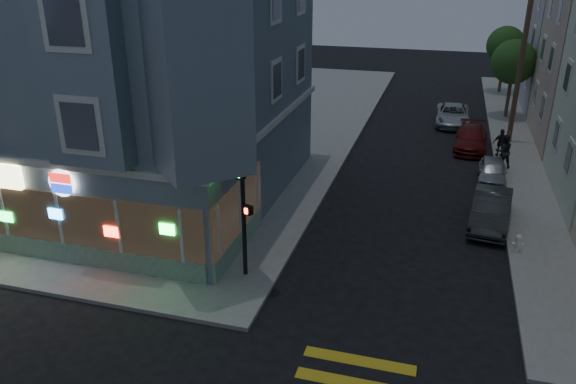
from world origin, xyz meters
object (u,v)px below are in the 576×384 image
at_px(street_tree_far, 506,45).
at_px(fire_hydrant, 518,243).
at_px(parked_car_b, 491,210).
at_px(utility_pole, 521,65).
at_px(traffic_signal, 242,192).
at_px(parked_car_c, 471,139).
at_px(parked_car_a, 492,171).
at_px(pedestrian_a, 504,151).
at_px(parked_car_d, 453,115).
at_px(street_tree_near, 514,62).
at_px(pedestrian_b, 501,143).

distance_m(street_tree_far, fire_hydrant, 28.82).
height_order(street_tree_far, parked_car_b, street_tree_far).
bearing_deg(street_tree_far, utility_pole, -90.82).
bearing_deg(traffic_signal, parked_car_c, 89.39).
xyz_separation_m(parked_car_b, fire_hydrant, (0.90, -2.43, -0.19)).
height_order(parked_car_a, fire_hydrant, parked_car_a).
xyz_separation_m(pedestrian_a, parked_car_d, (-2.70, 8.42, -0.41)).
bearing_deg(parked_car_b, pedestrian_a, 89.43).
height_order(street_tree_far, parked_car_a, street_tree_far).
height_order(street_tree_far, parked_car_d, street_tree_far).
bearing_deg(traffic_signal, parked_car_d, 97.14).
distance_m(street_tree_near, street_tree_far, 8.00).
bearing_deg(pedestrian_a, fire_hydrant, 72.44).
bearing_deg(pedestrian_b, utility_pole, -115.82).
bearing_deg(parked_car_d, pedestrian_a, -73.36).
bearing_deg(pedestrian_b, fire_hydrant, 77.00).
bearing_deg(pedestrian_b, street_tree_far, -106.01).
height_order(utility_pole, parked_car_c, utility_pole).
bearing_deg(parked_car_c, utility_pole, 40.82).
height_order(utility_pole, fire_hydrant, utility_pole).
height_order(parked_car_c, traffic_signal, traffic_signal).
height_order(utility_pole, street_tree_near, utility_pole).
bearing_deg(traffic_signal, parked_car_a, 77.74).
bearing_deg(parked_car_a, pedestrian_b, 83.66).
relative_size(pedestrian_a, parked_car_b, 0.42).
xyz_separation_m(pedestrian_b, parked_car_c, (-1.57, 1.30, -0.29)).
bearing_deg(pedestrian_a, pedestrian_b, -107.56).
distance_m(parked_car_b, traffic_signal, 11.33).
height_order(pedestrian_a, parked_car_c, pedestrian_a).
height_order(street_tree_far, fire_hydrant, street_tree_far).
height_order(street_tree_far, pedestrian_b, street_tree_far).
bearing_deg(pedestrian_a, parked_car_b, 65.30).
bearing_deg(street_tree_near, street_tree_far, 90.00).
bearing_deg(parked_car_c, fire_hydrant, -80.13).
distance_m(street_tree_far, pedestrian_a, 19.23).
bearing_deg(utility_pole, pedestrian_b, -102.82).
relative_size(utility_pole, traffic_signal, 1.89).
height_order(parked_car_a, parked_car_b, parked_car_b).
xyz_separation_m(parked_car_c, parked_car_d, (-1.13, 5.20, 0.01)).
distance_m(pedestrian_a, fire_hydrant, 9.63).
bearing_deg(street_tree_far, parked_car_b, -93.93).
bearing_deg(parked_car_c, pedestrian_b, -36.75).
distance_m(pedestrian_a, parked_car_a, 2.13).
relative_size(pedestrian_b, parked_car_a, 0.46).
bearing_deg(utility_pole, parked_car_a, -100.56).
relative_size(utility_pole, pedestrian_b, 5.72).
distance_m(street_tree_near, traffic_signal, 27.17).
height_order(pedestrian_a, parked_car_a, pedestrian_a).
distance_m(street_tree_far, parked_car_c, 16.30).
height_order(utility_pole, parked_car_b, utility_pole).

